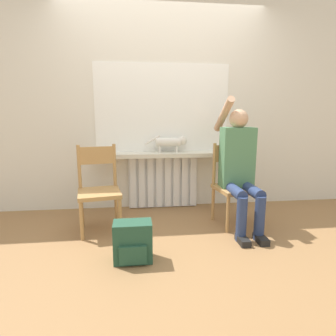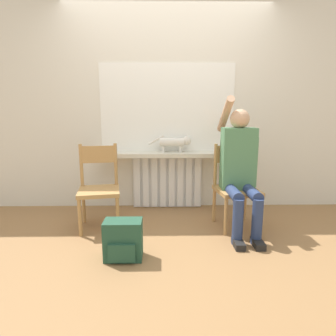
{
  "view_description": "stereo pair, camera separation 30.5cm",
  "coord_description": "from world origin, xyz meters",
  "px_view_note": "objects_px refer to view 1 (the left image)",
  "views": [
    {
      "loc": [
        -0.35,
        -2.37,
        1.2
      ],
      "look_at": [
        0.0,
        0.62,
        0.62
      ],
      "focal_mm": 30.0,
      "sensor_mm": 36.0,
      "label": 1
    },
    {
      "loc": [
        -0.05,
        -2.39,
        1.2
      ],
      "look_at": [
        0.0,
        0.62,
        0.62
      ],
      "focal_mm": 30.0,
      "sensor_mm": 36.0,
      "label": 2
    }
  ],
  "objects_px": {
    "chair_right": "(234,184)",
    "backpack": "(133,242)",
    "chair_left": "(99,188)",
    "cat": "(172,142)",
    "person": "(240,164)"
  },
  "relations": [
    {
      "from": "chair_right",
      "to": "backpack",
      "type": "distance_m",
      "value": 1.34
    },
    {
      "from": "chair_left",
      "to": "chair_right",
      "type": "xyz_separation_m",
      "value": [
        1.46,
        0.0,
        0.0
      ]
    },
    {
      "from": "cat",
      "to": "chair_right",
      "type": "bearing_deg",
      "value": -43.08
    },
    {
      "from": "backpack",
      "to": "chair_right",
      "type": "bearing_deg",
      "value": 32.4
    },
    {
      "from": "person",
      "to": "backpack",
      "type": "bearing_deg",
      "value": -151.87
    },
    {
      "from": "chair_left",
      "to": "person",
      "type": "height_order",
      "value": "person"
    },
    {
      "from": "chair_right",
      "to": "person",
      "type": "xyz_separation_m",
      "value": [
        0.01,
        -0.11,
        0.24
      ]
    },
    {
      "from": "chair_left",
      "to": "cat",
      "type": "relative_size",
      "value": 1.66
    },
    {
      "from": "chair_left",
      "to": "chair_right",
      "type": "height_order",
      "value": "same"
    },
    {
      "from": "chair_left",
      "to": "backpack",
      "type": "xyz_separation_m",
      "value": [
        0.35,
        -0.7,
        -0.28
      ]
    },
    {
      "from": "person",
      "to": "cat",
      "type": "xyz_separation_m",
      "value": [
        -0.63,
        0.69,
        0.18
      ]
    },
    {
      "from": "chair_left",
      "to": "backpack",
      "type": "height_order",
      "value": "chair_left"
    },
    {
      "from": "person",
      "to": "cat",
      "type": "distance_m",
      "value": 0.95
    },
    {
      "from": "chair_left",
      "to": "cat",
      "type": "height_order",
      "value": "cat"
    },
    {
      "from": "chair_right",
      "to": "backpack",
      "type": "relative_size",
      "value": 2.64
    }
  ]
}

